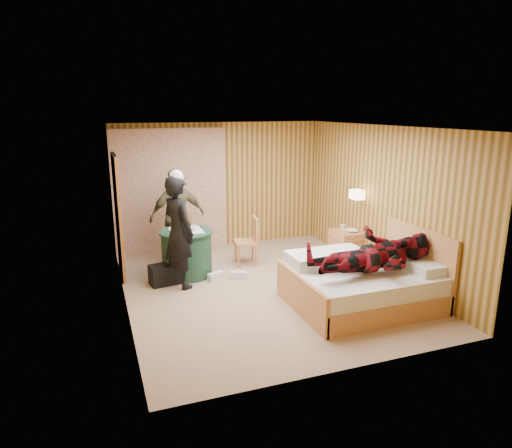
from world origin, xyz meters
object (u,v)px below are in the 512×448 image
object	(u,v)px
round_table	(187,253)
man_at_table	(178,216)
chair_near	(250,237)
nightstand	(345,246)
bed	(362,283)
chair_far	(181,234)
duffel_bag	(168,274)
man_on_bed	(376,244)
wall_lamp	(357,194)
woman_standing	(179,232)

from	to	relation	value
round_table	man_at_table	distance (m)	0.88
chair_near	man_at_table	world-z (taller)	man_at_table
nightstand	bed	bearing A→B (deg)	-113.55
chair_far	duffel_bag	size ratio (longest dim) A/B	1.64
man_at_table	man_on_bed	xyz separation A→B (m)	(2.17, -2.99, 0.10)
nightstand	man_at_table	distance (m)	3.13
round_table	man_on_bed	distance (m)	3.17
nightstand	man_at_table	xyz separation A→B (m)	(-2.90, 1.03, 0.56)
bed	chair_far	size ratio (longest dim) A/B	2.14
round_table	duffel_bag	xyz separation A→B (m)	(-0.38, -0.26, -0.24)
man_at_table	wall_lamp	bearing A→B (deg)	149.84
round_table	man_at_table	xyz separation A→B (m)	(0.00, 0.75, 0.46)
man_on_bed	nightstand	bearing A→B (deg)	69.55
chair_near	chair_far	bearing A→B (deg)	-105.47
man_at_table	round_table	bearing A→B (deg)	83.09
bed	woman_standing	world-z (taller)	woman_standing
wall_lamp	chair_far	bearing A→B (deg)	157.34
chair_far	man_at_table	size ratio (longest dim) A/B	0.54
nightstand	man_on_bed	size ratio (longest dim) A/B	0.34
round_table	nightstand	bearing A→B (deg)	-5.64
duffel_bag	man_at_table	xyz separation A→B (m)	(0.38, 1.01, 0.70)
chair_far	man_at_table	distance (m)	0.33
woman_standing	man_at_table	xyz separation A→B (m)	(0.20, 1.19, -0.03)
bed	duffel_bag	distance (m)	3.07
nightstand	chair_far	bearing A→B (deg)	161.04
duffel_bag	chair_near	bearing A→B (deg)	6.55
chair_far	chair_near	bearing A→B (deg)	-0.42
man_at_table	man_on_bed	bearing A→B (deg)	119.01
round_table	man_on_bed	world-z (taller)	man_on_bed
bed	man_at_table	world-z (taller)	man_at_table
chair_near	woman_standing	bearing A→B (deg)	-57.19
bed	nightstand	xyz separation A→B (m)	(0.75, 1.73, -0.01)
round_table	chair_far	world-z (taller)	chair_far
wall_lamp	man_at_table	world-z (taller)	man_at_table
duffel_bag	man_at_table	world-z (taller)	man_at_table
bed	chair_far	distance (m)	3.45
nightstand	man_at_table	world-z (taller)	man_at_table
wall_lamp	chair_near	size ratio (longest dim) A/B	0.30
duffel_bag	woman_standing	size ratio (longest dim) A/B	0.32
nightstand	wall_lamp	bearing A→B (deg)	-79.34
chair_near	woman_standing	distance (m)	1.57
wall_lamp	round_table	distance (m)	3.12
bed	woman_standing	distance (m)	2.88
nightstand	woman_standing	xyz separation A→B (m)	(-3.10, -0.16, 0.59)
bed	round_table	xyz separation A→B (m)	(-2.14, 2.02, 0.09)
wall_lamp	man_on_bed	bearing A→B (deg)	-114.10
nightstand	round_table	distance (m)	2.91
duffel_bag	man_on_bed	bearing A→B (deg)	-47.20
duffel_bag	round_table	bearing A→B (deg)	25.48
wall_lamp	round_table	bearing A→B (deg)	170.05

